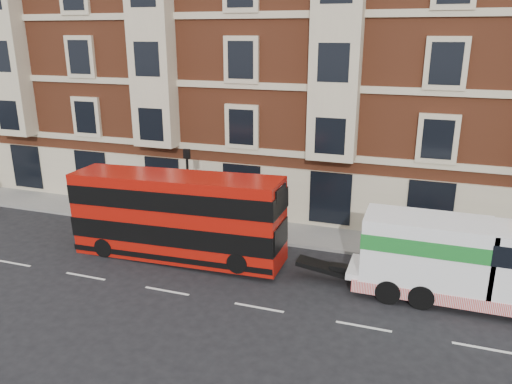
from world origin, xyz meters
TOP-DOWN VIEW (x-y plane):
  - ground at (0.00, 0.00)m, footprint 120.00×120.00m
  - sidewalk at (0.00, 7.50)m, footprint 90.00×3.00m
  - victorian_terrace at (0.50, 15.00)m, footprint 45.00×12.00m
  - lamp_post_west at (-6.00, 6.20)m, footprint 0.35×0.15m
  - double_decker_bus at (-5.04, 3.03)m, footprint 10.01×2.30m
  - tow_truck at (7.02, 3.03)m, footprint 8.01×2.37m
  - pedestrian at (-10.03, 6.15)m, footprint 0.60×0.41m

SIDE VIEW (x-z plane):
  - ground at x=0.00m, z-range 0.00..0.00m
  - sidewalk at x=0.00m, z-range 0.00..0.15m
  - pedestrian at x=-10.03m, z-range 0.15..1.73m
  - tow_truck at x=7.02m, z-range 0.10..3.44m
  - double_decker_bus at x=-5.04m, z-range 0.12..4.17m
  - lamp_post_west at x=-6.00m, z-range 0.50..4.85m
  - victorian_terrace at x=0.50m, z-range -0.13..20.27m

